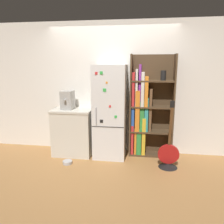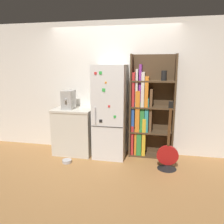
% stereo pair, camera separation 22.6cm
% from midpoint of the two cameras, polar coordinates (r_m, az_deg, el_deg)
% --- Properties ---
extents(ground_plane, '(16.00, 16.00, 0.00)m').
position_cam_midpoint_polar(ground_plane, '(4.30, -2.33, -12.03)').
color(ground_plane, '#A87542').
extents(wall_back, '(8.00, 0.05, 2.60)m').
position_cam_midpoint_polar(wall_back, '(4.42, -1.33, 6.15)').
color(wall_back, white).
rests_on(wall_back, ground_plane).
extents(refrigerator, '(0.60, 0.61, 1.77)m').
position_cam_midpoint_polar(refrigerator, '(4.17, -2.03, 0.03)').
color(refrigerator, silver).
rests_on(refrigerator, ground_plane).
extents(bookshelf, '(0.83, 0.31, 1.96)m').
position_cam_midpoint_polar(bookshelf, '(4.27, 7.29, 0.36)').
color(bookshelf, '#4C3823').
rests_on(bookshelf, ground_plane).
extents(kitchen_counter, '(0.78, 0.59, 0.92)m').
position_cam_midpoint_polar(kitchen_counter, '(4.48, -11.41, -4.99)').
color(kitchen_counter, beige).
rests_on(kitchen_counter, ground_plane).
extents(espresso_machine, '(0.21, 0.33, 0.36)m').
position_cam_midpoint_polar(espresso_machine, '(4.36, -13.01, 3.08)').
color(espresso_machine, '#A5A39E').
rests_on(espresso_machine, kitchen_counter).
extents(guitar, '(0.37, 0.33, 1.21)m').
position_cam_midpoint_polar(guitar, '(3.99, 12.88, -11.68)').
color(guitar, black).
rests_on(guitar, ground_plane).
extents(pet_bowl, '(0.17, 0.17, 0.06)m').
position_cam_midpoint_polar(pet_bowl, '(4.18, -13.11, -12.62)').
color(pet_bowl, '#B7B7BC').
rests_on(pet_bowl, ground_plane).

